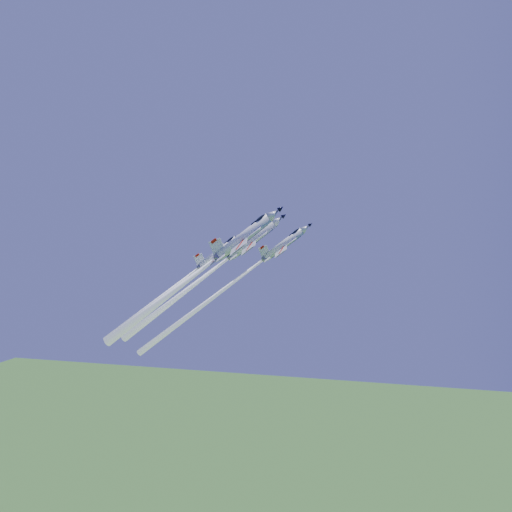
% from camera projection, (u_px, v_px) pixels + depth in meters
% --- Properties ---
extents(jet_lead, '(38.51, 15.04, 35.39)m').
position_uv_depth(jet_lead, '(226.00, 288.00, 130.65)').
color(jet_lead, white).
extents(jet_left, '(38.85, 14.09, 35.09)m').
position_uv_depth(jet_left, '(205.00, 276.00, 136.49)').
color(jet_left, white).
extents(jet_right, '(39.14, 13.74, 35.10)m').
position_uv_depth(jet_right, '(195.00, 274.00, 125.19)').
color(jet_right, white).
extents(jet_slot, '(32.51, 11.90, 29.43)m').
position_uv_depth(jet_slot, '(177.00, 285.00, 129.37)').
color(jet_slot, white).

